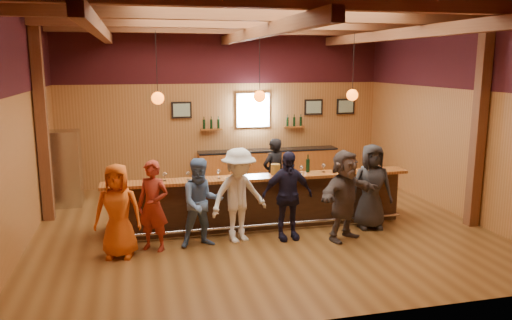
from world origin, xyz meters
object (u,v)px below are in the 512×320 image
at_px(customer_dark, 371,187).
at_px(customer_navy, 287,196).
at_px(customer_white, 239,195).
at_px(stainless_fridge, 65,168).
at_px(bottle_a, 287,167).
at_px(customer_redvest, 153,206).
at_px(customer_denim, 202,203).
at_px(bar_counter, 258,200).
at_px(customer_brown, 345,195).
at_px(back_bar_cabinet, 269,166).
at_px(bartender, 274,174).
at_px(customer_orange, 118,211).
at_px(ice_bucket, 276,169).

bearing_deg(customer_dark, customer_navy, -165.66).
bearing_deg(customer_white, stainless_fridge, 116.25).
bearing_deg(bottle_a, customer_redvest, -164.64).
relative_size(customer_denim, customer_dark, 0.95).
xyz_separation_m(bar_counter, customer_brown, (1.37, -1.31, 0.36)).
bearing_deg(customer_white, customer_brown, -30.30).
relative_size(stainless_fridge, customer_navy, 1.04).
xyz_separation_m(back_bar_cabinet, customer_dark, (0.99, -4.38, 0.40)).
distance_m(customer_denim, bottle_a, 2.07).
height_order(back_bar_cabinet, bartender, bartender).
height_order(stainless_fridge, bottle_a, stainless_fridge).
relative_size(customer_navy, bartender, 1.03).
relative_size(stainless_fridge, customer_white, 1.00).
distance_m(customer_white, customer_navy, 0.93).
relative_size(back_bar_cabinet, bottle_a, 10.25).
relative_size(customer_redvest, customer_brown, 0.94).
bearing_deg(customer_denim, stainless_fridge, 122.85).
bearing_deg(back_bar_cabinet, customer_brown, -87.81).
bearing_deg(customer_denim, customer_navy, -5.70).
relative_size(customer_orange, customer_white, 0.92).
xyz_separation_m(customer_orange, ice_bucket, (3.12, 0.96, 0.38)).
height_order(customer_orange, bottle_a, customer_orange).
height_order(customer_brown, bartender, customer_brown).
distance_m(bar_counter, customer_dark, 2.35).
distance_m(customer_brown, customer_dark, 0.95).
bearing_deg(customer_dark, customer_denim, -168.83).
bearing_deg(customer_brown, customer_orange, 149.84).
bearing_deg(back_bar_cabinet, customer_denim, -118.67).
bearing_deg(customer_orange, bottle_a, 26.00).
distance_m(bar_counter, bottle_a, 0.95).
relative_size(customer_navy, ice_bucket, 8.07).
distance_m(stainless_fridge, customer_dark, 7.09).
height_order(back_bar_cabinet, customer_redvest, customer_redvest).
bearing_deg(customer_brown, stainless_fridge, 116.97).
height_order(stainless_fridge, customer_navy, stainless_fridge).
xyz_separation_m(stainless_fridge, customer_white, (3.50, -3.39, 0.00)).
relative_size(bar_counter, customer_dark, 3.59).
distance_m(customer_white, bottle_a, 1.39).
height_order(bar_counter, customer_redvest, customer_redvest).
height_order(customer_redvest, bartender, bartender).
bearing_deg(bottle_a, stainless_fridge, 149.83).
bearing_deg(bartender, customer_navy, 57.37).
bearing_deg(customer_redvest, customer_orange, -132.00).
bearing_deg(bottle_a, customer_orange, -164.32).
height_order(customer_redvest, bottle_a, customer_redvest).
bearing_deg(customer_redvest, bottle_a, 46.22).
relative_size(customer_redvest, bottle_a, 4.26).
distance_m(customer_redvest, customer_denim, 0.88).
relative_size(bar_counter, customer_redvest, 3.80).
height_order(customer_orange, bartender, bartender).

